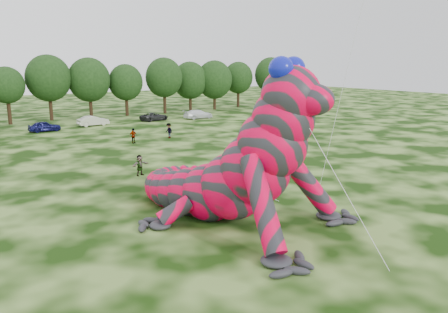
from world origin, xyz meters
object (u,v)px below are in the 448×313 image
tree_12 (126,90)px  tree_16 (238,84)px  tree_17 (270,82)px  car_6 (154,117)px  spectator_2 (169,131)px  tree_11 (90,88)px  inflatable_gecko (213,140)px  car_7 (198,114)px  tree_10 (49,88)px  tree_14 (190,86)px  tree_13 (164,86)px  tree_9 (8,96)px  spectator_5 (140,165)px  tree_15 (215,85)px  spectator_3 (133,136)px  car_4 (45,126)px  car_5 (93,121)px

tree_12 → tree_16: size_ratio=0.96×
tree_17 → car_6: tree_17 is taller
spectator_2 → tree_11: bearing=176.1°
inflatable_gecko → car_7: bearing=36.7°
tree_10 → tree_14: (26.06, 0.14, -0.55)m
tree_13 → inflatable_gecko: bearing=-113.5°
tree_9 → tree_13: 26.08m
tree_10 → car_6: size_ratio=2.23×
spectator_5 → tree_14: bearing=42.2°
inflatable_gecko → spectator_2: inflatable_gecko is taller
tree_9 → tree_12: 18.95m
tree_10 → tree_15: tree_10 is taller
tree_9 → spectator_3: (9.33, -25.58, -3.45)m
spectator_2 → tree_14: bearing=137.7°
tree_15 → inflatable_gecko: bearing=-122.9°
car_4 → tree_17: bearing=-79.7°
inflatable_gecko → tree_11: size_ratio=1.92×
tree_10 → tree_11: tree_10 is taller
tree_15 → spectator_5: size_ratio=5.45×
tree_11 → car_7: tree_11 is taller
car_5 → car_6: (10.05, 0.31, -0.09)m
tree_12 → tree_17: size_ratio=0.87×
car_4 → spectator_2: bearing=-141.9°
tree_11 → car_4: (-9.98, -11.29, -4.32)m
spectator_2 → car_6: bearing=153.2°
tree_15 → car_6: tree_15 is taller
tree_9 → tree_10: (6.33, 1.23, 0.91)m
tree_9 → spectator_3: 27.45m
tree_15 → tree_17: bearing=-4.7°
car_4 → tree_9: bearing=13.6°
spectator_3 → car_5: bearing=74.8°
car_4 → spectator_5: (1.27, -29.35, 0.17)m
tree_15 → car_4: tree_15 is taller
tree_15 → spectator_3: 38.47m
tree_17 → tree_15: bearing=175.3°
tree_16 → spectator_2: size_ratio=4.97×
tree_12 → car_6: bearing=-83.2°
car_6 → spectator_5: size_ratio=2.67×
tree_16 → car_7: tree_16 is taller
tree_15 → car_7: bearing=-133.6°
tree_17 → spectator_3: bearing=-149.1°
inflatable_gecko → tree_12: inflatable_gecko is taller
tree_9 → car_5: size_ratio=1.91×
tree_11 → tree_16: 31.69m
tree_9 → tree_16: 44.43m
car_7 → tree_11: bearing=50.9°
tree_11 → car_7: (14.55, -11.07, -4.29)m
tree_9 → car_4: 11.39m
spectator_5 → tree_11: bearing=64.7°
car_5 → spectator_2: 16.50m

